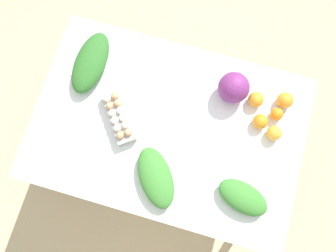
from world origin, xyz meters
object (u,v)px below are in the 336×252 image
object	(u,v)px
egg_carton	(118,117)
greens_bunch_chard	(156,178)
cabbage_purple	(234,88)
orange_2	(277,114)
orange_1	(285,100)
orange_4	(260,122)
greens_bunch_scallion	(243,197)
orange_3	(256,99)
greens_bunch_kale	(91,63)
orange_0	(274,133)

from	to	relation	value
egg_carton	greens_bunch_chard	world-z (taller)	same
cabbage_purple	orange_2	xyz separation A→B (m)	(0.25, -0.06, -0.05)
orange_1	egg_carton	bearing A→B (deg)	-158.13
egg_carton	orange_4	size ratio (longest dim) A/B	3.68
egg_carton	greens_bunch_scallion	bearing A→B (deg)	-143.76
orange_2	orange_3	world-z (taller)	orange_3
greens_bunch_kale	orange_4	size ratio (longest dim) A/B	4.59
greens_bunch_chard	orange_0	distance (m)	0.63
orange_0	orange_1	world-z (taller)	orange_1
greens_bunch_scallion	orange_3	size ratio (longest dim) A/B	3.16
greens_bunch_chard	orange_4	distance (m)	0.59
egg_carton	greens_bunch_chard	size ratio (longest dim) A/B	0.92
orange_0	orange_2	size ratio (longest dim) A/B	1.16
greens_bunch_chard	orange_3	size ratio (longest dim) A/B	3.86
egg_carton	orange_0	world-z (taller)	egg_carton
egg_carton	orange_1	distance (m)	0.85
greens_bunch_chard	greens_bunch_kale	world-z (taller)	greens_bunch_kale
cabbage_purple	orange_4	xyz separation A→B (m)	(0.17, -0.12, -0.04)
orange_0	greens_bunch_scallion	bearing A→B (deg)	-102.87
greens_bunch_scallion	orange_1	bearing A→B (deg)	79.64
greens_bunch_scallion	orange_3	world-z (taller)	greens_bunch_scallion
orange_0	orange_4	xyz separation A→B (m)	(-0.08, 0.04, 0.00)
orange_4	greens_bunch_kale	bearing A→B (deg)	176.18
greens_bunch_chard	orange_0	xyz separation A→B (m)	(0.50, 0.37, -0.01)
orange_2	greens_bunch_kale	bearing A→B (deg)	-179.93
orange_4	orange_2	bearing A→B (deg)	40.32
orange_3	orange_0	bearing A→B (deg)	-49.10
greens_bunch_chard	orange_0	world-z (taller)	greens_bunch_chard
greens_bunch_kale	orange_2	bearing A→B (deg)	0.07
greens_bunch_kale	orange_3	distance (m)	0.87
orange_3	orange_4	xyz separation A→B (m)	(0.05, -0.11, -0.00)
cabbage_purple	orange_0	bearing A→B (deg)	-32.17
orange_0	orange_1	bearing A→B (deg)	84.58
egg_carton	orange_0	size ratio (longest dim) A/B	3.74
greens_bunch_scallion	orange_3	xyz separation A→B (m)	(-0.05, 0.49, -0.00)
greens_bunch_kale	orange_3	bearing A→B (deg)	2.97
orange_1	orange_2	distance (m)	0.08
orange_0	orange_1	distance (m)	0.18
egg_carton	orange_0	bearing A→B (deg)	-116.65
greens_bunch_kale	orange_1	size ratio (longest dim) A/B	4.18
greens_bunch_scallion	orange_3	bearing A→B (deg)	95.35
egg_carton	greens_bunch_kale	bearing A→B (deg)	7.42
orange_3	greens_bunch_kale	bearing A→B (deg)	-177.03
cabbage_purple	greens_bunch_chard	world-z (taller)	cabbage_purple
greens_bunch_chard	greens_bunch_scallion	world-z (taller)	greens_bunch_chard
greens_bunch_chard	orange_4	bearing A→B (deg)	44.12
greens_bunch_scallion	greens_bunch_kale	xyz separation A→B (m)	(-0.92, 0.45, 0.01)
egg_carton	greens_bunch_scallion	xyz separation A→B (m)	(0.69, -0.21, 0.00)
orange_1	greens_bunch_chard	bearing A→B (deg)	-133.24
egg_carton	orange_2	bearing A→B (deg)	-109.42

